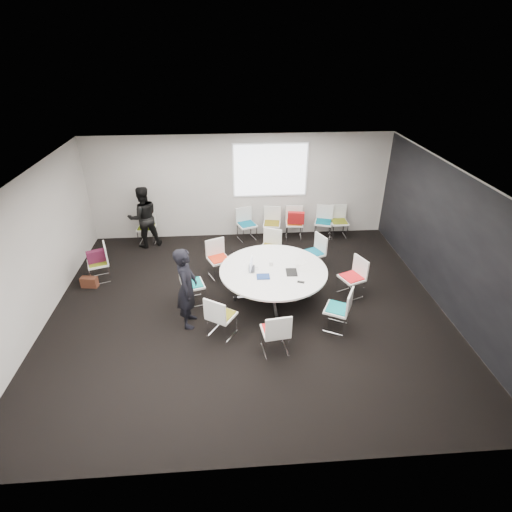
{
  "coord_description": "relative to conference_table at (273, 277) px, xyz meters",
  "views": [
    {
      "loc": [
        -0.32,
        -6.72,
        4.98
      ],
      "look_at": [
        0.2,
        0.4,
        1.0
      ],
      "focal_mm": 28.0,
      "sensor_mm": 36.0,
      "label": 1
    }
  ],
  "objects": [
    {
      "name": "room_shell",
      "position": [
        -0.46,
        -0.29,
        0.86
      ],
      "size": [
        8.08,
        7.08,
        2.88
      ],
      "color": "black",
      "rests_on": "ground"
    },
    {
      "name": "conference_table",
      "position": [
        0.0,
        0.0,
        0.0
      ],
      "size": [
        2.23,
        2.23,
        0.73
      ],
      "color": "silver",
      "rests_on": "ground"
    },
    {
      "name": "projection_screen",
      "position": [
        0.25,
        3.17,
        1.31
      ],
      "size": [
        1.9,
        0.03,
        1.35
      ],
      "primitive_type": "cube",
      "color": "white",
      "rests_on": "room_shell"
    },
    {
      "name": "chair_ring_a",
      "position": [
        1.69,
        0.01,
        -0.27
      ],
      "size": [
        0.59,
        0.6,
        0.88
      ],
      "rotation": [
        0.0,
        0.0,
        1.97
      ],
      "color": "silver",
      "rests_on": "ground"
    },
    {
      "name": "chair_ring_b",
      "position": [
        1.09,
        1.14,
        -0.27
      ],
      "size": [
        0.6,
        0.6,
        0.88
      ],
      "rotation": [
        0.0,
        0.0,
        1.99
      ],
      "color": "silver",
      "rests_on": "ground"
    },
    {
      "name": "chair_ring_c",
      "position": [
        0.08,
        1.47,
        -0.27
      ],
      "size": [
        0.6,
        0.6,
        0.88
      ],
      "rotation": [
        0.0,
        0.0,
        2.71
      ],
      "color": "silver",
      "rests_on": "ground"
    },
    {
      "name": "chair_ring_d",
      "position": [
        -1.15,
        1.02,
        -0.27
      ],
      "size": [
        0.6,
        0.59,
        0.88
      ],
      "rotation": [
        0.0,
        0.0,
        3.55
      ],
      "color": "silver",
      "rests_on": "ground"
    },
    {
      "name": "chair_ring_e",
      "position": [
        -1.7,
        -0.01,
        -0.27
      ],
      "size": [
        0.56,
        0.57,
        0.88
      ],
      "rotation": [
        0.0,
        0.0,
        5.0
      ],
      "color": "silver",
      "rests_on": "ground"
    },
    {
      "name": "chair_ring_f",
      "position": [
        -1.09,
        -1.1,
        -0.27
      ],
      "size": [
        0.63,
        0.62,
        0.88
      ],
      "rotation": [
        0.0,
        0.0,
        5.72
      ],
      "color": "silver",
      "rests_on": "ground"
    },
    {
      "name": "chair_ring_g",
      "position": [
        -0.14,
        -1.62,
        -0.27
      ],
      "size": [
        0.52,
        0.51,
        0.88
      ],
      "rotation": [
        0.0,
        0.0,
        6.42
      ],
      "color": "silver",
      "rests_on": "ground"
    },
    {
      "name": "chair_ring_h",
      "position": [
        1.11,
        -1.07,
        -0.27
      ],
      "size": [
        0.61,
        0.62,
        0.88
      ],
      "rotation": [
        0.0,
        0.0,
        7.37
      ],
      "color": "silver",
      "rests_on": "ground"
    },
    {
      "name": "chair_back_a",
      "position": [
        -0.41,
        2.87,
        -0.27
      ],
      "size": [
        0.59,
        0.58,
        0.88
      ],
      "rotation": [
        0.0,
        0.0,
        3.51
      ],
      "color": "silver",
      "rests_on": "ground"
    },
    {
      "name": "chair_back_b",
      "position": [
        0.28,
        2.88,
        -0.27
      ],
      "size": [
        0.53,
        0.52,
        0.88
      ],
      "rotation": [
        0.0,
        0.0,
        2.98
      ],
      "color": "silver",
      "rests_on": "ground"
    },
    {
      "name": "chair_back_c",
      "position": [
        0.9,
        2.88,
        -0.27
      ],
      "size": [
        0.5,
        0.49,
        0.88
      ],
      "rotation": [
        0.0,
        0.0,
        3.05
      ],
      "color": "silver",
      "rests_on": "ground"
    },
    {
      "name": "chair_back_d",
      "position": [
        1.71,
        2.87,
        -0.27
      ],
      "size": [
        0.57,
        0.57,
        0.88
      ],
      "rotation": [
        0.0,
        0.0,
        2.83
      ],
      "color": "silver",
      "rests_on": "ground"
    },
    {
      "name": "chair_back_e",
      "position": [
        2.15,
        2.86,
        -0.27
      ],
      "size": [
        0.46,
        0.45,
        0.88
      ],
      "rotation": [
        0.0,
        0.0,
        3.14
      ],
      "color": "silver",
      "rests_on": "ground"
    },
    {
      "name": "chair_spare_left",
      "position": [
        -3.87,
        1.04,
        -0.27
      ],
      "size": [
        0.58,
        0.59,
        0.88
      ],
      "rotation": [
        0.0,
        0.0,
        1.92
      ],
      "color": "silver",
      "rests_on": "ground"
    },
    {
      "name": "chair_person_back",
      "position": [
        -3.1,
        2.88,
        -0.27
      ],
      "size": [
        0.49,
        0.48,
        0.88
      ],
      "rotation": [
        0.0,
        0.0,
        3.08
      ],
      "color": "silver",
      "rests_on": "ground"
    },
    {
      "name": "person_main",
      "position": [
        -1.71,
        -0.71,
        0.28
      ],
      "size": [
        0.43,
        0.62,
        1.65
      ],
      "primitive_type": "imported",
      "rotation": [
        0.0,
        0.0,
        1.51
      ],
      "color": "black",
      "rests_on": "ground"
    },
    {
      "name": "person_back",
      "position": [
        -3.1,
        2.71,
        0.28
      ],
      "size": [
        0.97,
        0.87,
        1.64
      ],
      "primitive_type": "imported",
      "rotation": [
        0.0,
        0.0,
        3.52
      ],
      "color": "black",
      "rests_on": "ground"
    },
    {
      "name": "laptop",
      "position": [
        -0.41,
        0.02,
        0.2
      ],
      "size": [
        0.21,
        0.31,
        0.02
      ],
      "primitive_type": "imported",
      "rotation": [
        0.0,
        0.0,
        1.5
      ],
      "color": "#333338",
      "rests_on": "conference_table"
    },
    {
      "name": "laptop_lid",
      "position": [
        -0.46,
        0.03,
        0.32
      ],
      "size": [
        0.08,
        0.3,
        0.22
      ],
      "primitive_type": "cube",
      "rotation": [
        0.0,
        0.0,
        1.36
      ],
      "color": "silver",
      "rests_on": "conference_table"
    },
    {
      "name": "notebook_black",
      "position": [
        0.35,
        -0.15,
        0.2
      ],
      "size": [
        0.24,
        0.31,
        0.02
      ],
      "primitive_type": "cube",
      "rotation": [
        0.0,
        0.0,
        -0.05
      ],
      "color": "black",
      "rests_on": "conference_table"
    },
    {
      "name": "tablet_folio",
      "position": [
        -0.24,
        -0.28,
        0.2
      ],
      "size": [
        0.26,
        0.2,
        0.03
      ],
      "primitive_type": "cube",
      "rotation": [
        0.0,
        0.0,
        -0.01
      ],
      "color": "navy",
      "rests_on": "conference_table"
    },
    {
      "name": "papers_right",
      "position": [
        0.6,
        0.23,
        0.19
      ],
      "size": [
        0.36,
        0.31,
        0.0
      ],
      "primitive_type": "cube",
      "rotation": [
        0.0,
        0.0,
        0.39
      ],
      "color": "white",
      "rests_on": "conference_table"
    },
    {
      "name": "papers_front",
      "position": [
        0.6,
        -0.03,
        0.19
      ],
      "size": [
        0.35,
        0.29,
        0.0
      ],
      "primitive_type": "cube",
      "rotation": [
        0.0,
        0.0,
        -0.3
      ],
      "color": "silver",
      "rests_on": "conference_table"
    },
    {
      "name": "cup",
      "position": [
        -0.03,
        0.16,
        0.23
      ],
      "size": [
        0.08,
        0.08,
        0.09
      ],
      "primitive_type": "cylinder",
      "color": "white",
      "rests_on": "conference_table"
    },
    {
      "name": "phone",
      "position": [
        0.48,
        -0.52,
        0.19
      ],
      "size": [
        0.16,
        0.11,
        0.01
      ],
      "primitive_type": "cube",
      "rotation": [
        0.0,
        0.0,
        -0.34
      ],
      "color": "black",
      "rests_on": "conference_table"
    },
    {
      "name": "maroon_bag",
      "position": [
        -3.88,
        1.04,
        0.08
      ],
      "size": [
        0.42,
        0.29,
        0.28
      ],
      "primitive_type": "cube",
      "rotation": [
        0.0,
        0.0,
        0.41
      ],
      "color": "#4F152E",
      "rests_on": "chair_spare_left"
    },
    {
      "name": "brown_bag",
      "position": [
        -4.05,
        0.76,
        -0.42
      ],
      "size": [
        0.38,
        0.21,
        0.24
      ],
      "primitive_type": "cube",
      "rotation": [
        0.0,
        0.0,
        -0.15
      ],
      "color": "#4B2518",
      "rests_on": "ground"
    },
    {
      "name": "red_jacket",
      "position": [
        0.9,
        2.65,
        0.16
      ],
      "size": [
        0.46,
        0.24,
        0.36
      ],
      "primitive_type": "cube",
      "rotation": [
        0.17,
        0.0,
        -0.18
      ],
      "color": "#AA1416",
      "rests_on": "chair_back_c"
    }
  ]
}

